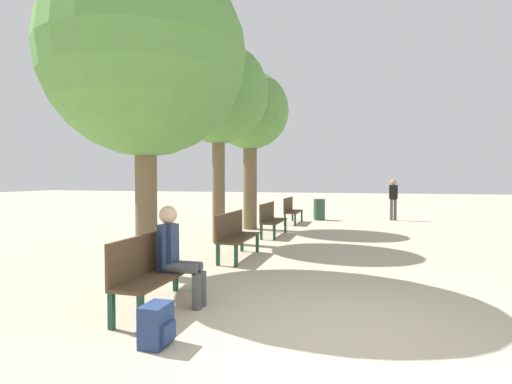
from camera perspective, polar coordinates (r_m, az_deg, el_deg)
ground_plane at (r=4.34m, az=11.58°, el=-20.15°), size 80.00×80.00×0.00m
bench_row_0 at (r=5.24m, az=-14.42°, el=-10.24°), size 0.44×1.60×0.93m
bench_row_1 at (r=8.17m, az=-3.05°, el=-5.77°), size 0.44×1.60×0.93m
bench_row_2 at (r=11.27m, az=2.12°, el=-3.62°), size 0.44×1.60×0.93m
bench_row_3 at (r=14.44m, az=5.04°, el=-2.39°), size 0.44×1.60×0.93m
tree_row_0 at (r=7.21m, az=-15.60°, el=18.12°), size 3.35×3.35×5.34m
tree_row_1 at (r=10.26m, az=-5.41°, el=13.63°), size 2.51×2.51×5.00m
tree_row_2 at (r=12.92m, az=-0.86°, el=11.20°), size 2.46×2.46×5.01m
person_seated at (r=5.24m, az=-11.29°, el=-8.54°), size 0.60×0.34×1.28m
backpack at (r=4.20m, az=-14.00°, el=-17.97°), size 0.27×0.33×0.41m
pedestrian_near at (r=16.24m, az=19.03°, el=-0.65°), size 0.32×0.22×1.59m
trash_bin at (r=15.70m, az=9.03°, el=-2.49°), size 0.44×0.44×0.82m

